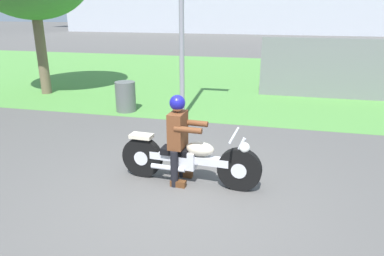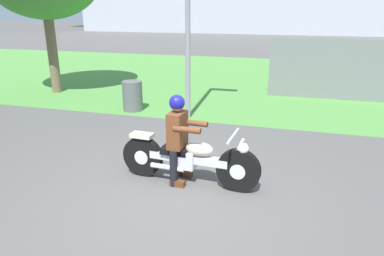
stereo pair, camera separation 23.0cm
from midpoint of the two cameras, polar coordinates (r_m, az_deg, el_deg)
The scene contains 5 objects.
ground at distance 5.20m, azimuth -1.73°, elevation -11.91°, with size 120.00×120.00×0.00m, color #565451.
grass_verge at distance 14.36m, azimuth 10.38°, elevation 7.79°, with size 60.00×12.00×0.01m, color #549342.
motorcycle_lead at distance 5.57m, azimuth 0.67°, elevation -5.01°, with size 2.27×0.66×0.89m.
rider_lead at distance 5.47m, azimuth -0.97°, elevation -0.69°, with size 0.56×0.48×1.42m.
trash_can at distance 9.70m, azimuth -8.82°, elevation 5.09°, with size 0.53×0.53×0.80m, color #595E5B.
Camera 2 is at (1.50, -4.22, 2.64)m, focal length 33.34 mm.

